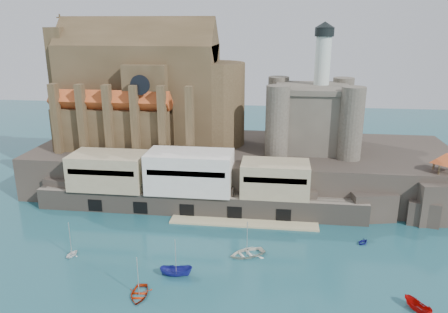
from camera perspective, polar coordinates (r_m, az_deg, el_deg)
ground at (r=74.14m, az=-0.21°, el=-14.67°), size 300.00×300.00×0.00m
promontory at (r=107.76m, az=2.38°, el=-1.37°), size 100.00×36.00×10.00m
quay at (r=93.52m, az=-4.60°, el=-3.60°), size 70.00×12.00×13.05m
church at (r=110.53m, az=-9.98°, el=8.05°), size 47.00×25.93×30.51m
castle_keep at (r=105.93m, az=11.39°, el=5.48°), size 21.20×21.20×29.30m
rock_outcrop at (r=100.89m, az=26.37°, el=-5.09°), size 14.50×10.50×8.70m
pavilion at (r=98.34m, az=27.01°, el=-0.33°), size 6.40×6.40×5.40m
boat_0 at (r=69.60m, az=-11.02°, el=-17.38°), size 3.83×1.46×5.23m
boat_2 at (r=73.35m, az=-6.25°, el=-15.17°), size 2.18×2.13×5.30m
boat_4 at (r=82.58m, az=-19.22°, el=-12.16°), size 2.81×2.14×2.88m
boat_5 at (r=71.02m, az=23.90°, el=-17.91°), size 2.39×2.40×4.49m
boat_6 at (r=78.56m, az=3.00°, el=-12.72°), size 3.48×4.68×6.48m
boat_7 at (r=86.03m, az=17.67°, el=-10.76°), size 2.60×2.57×2.63m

